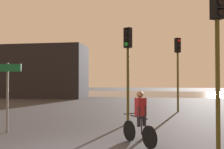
{
  "coord_description": "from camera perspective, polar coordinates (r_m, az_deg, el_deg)",
  "views": [
    {
      "loc": [
        2.28,
        -5.92,
        1.95
      ],
      "look_at": [
        0.5,
        5.0,
        2.2
      ],
      "focal_mm": 40.0,
      "sensor_mm": 36.0,
      "label": 1
    }
  ],
  "objects": [
    {
      "name": "water_strip",
      "position": [
        36.52,
        5.67,
        -4.36
      ],
      "size": [
        80.0,
        16.0,
        0.01
      ],
      "primitive_type": "cube",
      "color": "slate",
      "rests_on": "ground"
    },
    {
      "name": "distant_building",
      "position": [
        29.09,
        -15.52,
        0.64
      ],
      "size": [
        9.58,
        4.0,
        5.83
      ],
      "primitive_type": "cube",
      "color": "black",
      "rests_on": "ground"
    },
    {
      "name": "traffic_light_near_right",
      "position": [
        7.62,
        22.96,
        7.95
      ],
      "size": [
        0.4,
        0.42,
        4.55
      ],
      "rotation": [
        0.0,
        0.0,
        3.67
      ],
      "color": "#4C4719",
      "rests_on": "ground"
    },
    {
      "name": "traffic_light_center",
      "position": [
        11.23,
        3.64,
        4.07
      ],
      "size": [
        0.39,
        0.41,
        4.31
      ],
      "rotation": [
        0.0,
        0.0,
        2.66
      ],
      "color": "#4C4719",
      "rests_on": "ground"
    },
    {
      "name": "traffic_light_far_right",
      "position": [
        15.97,
        14.8,
        3.11
      ],
      "size": [
        0.4,
        0.42,
        4.56
      ],
      "rotation": [
        0.0,
        0.0,
        3.76
      ],
      "color": "#4C4719",
      "rests_on": "ground"
    },
    {
      "name": "direction_sign_post",
      "position": [
        10.09,
        -22.83,
        -2.63
      ],
      "size": [
        1.1,
        0.14,
        2.6
      ],
      "rotation": [
        0.0,
        0.0,
        3.2
      ],
      "color": "slate",
      "rests_on": "ground"
    },
    {
      "name": "cyclist",
      "position": [
        7.62,
        6.39,
        -9.8
      ],
      "size": [
        1.09,
        1.37,
        1.62
      ],
      "rotation": [
        0.0,
        0.0,
        0.67
      ],
      "color": "black",
      "rests_on": "ground"
    }
  ]
}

